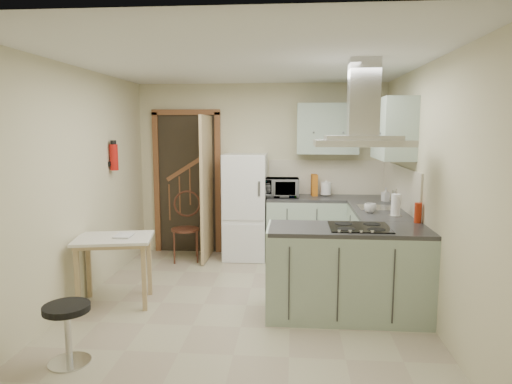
# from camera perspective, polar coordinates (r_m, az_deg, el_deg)

# --- Properties ---
(floor) EXTENTS (4.20, 4.20, 0.00)m
(floor) POSITION_cam_1_polar(r_m,az_deg,el_deg) (4.97, -1.19, -13.98)
(floor) COLOR tan
(floor) RESTS_ON ground
(ceiling) EXTENTS (4.20, 4.20, 0.00)m
(ceiling) POSITION_cam_1_polar(r_m,az_deg,el_deg) (4.65, -1.29, 15.91)
(ceiling) COLOR silver
(ceiling) RESTS_ON back_wall
(back_wall) EXTENTS (3.60, 0.00, 3.60)m
(back_wall) POSITION_cam_1_polar(r_m,az_deg,el_deg) (6.73, 0.61, 2.79)
(back_wall) COLOR beige
(back_wall) RESTS_ON floor
(left_wall) EXTENTS (0.00, 4.20, 4.20)m
(left_wall) POSITION_cam_1_polar(r_m,az_deg,el_deg) (5.15, -21.57, 0.64)
(left_wall) COLOR beige
(left_wall) RESTS_ON floor
(right_wall) EXTENTS (0.00, 4.20, 4.20)m
(right_wall) POSITION_cam_1_polar(r_m,az_deg,el_deg) (4.81, 20.61, 0.20)
(right_wall) COLOR beige
(right_wall) RESTS_ON floor
(doorway) EXTENTS (1.10, 0.12, 2.10)m
(doorway) POSITION_cam_1_polar(r_m,az_deg,el_deg) (6.89, -8.58, 1.15)
(doorway) COLOR brown
(doorway) RESTS_ON floor
(fridge) EXTENTS (0.60, 0.60, 1.50)m
(fridge) POSITION_cam_1_polar(r_m,az_deg,el_deg) (6.52, -1.34, -1.81)
(fridge) COLOR white
(fridge) RESTS_ON floor
(counter_back) EXTENTS (1.08, 0.60, 0.90)m
(counter_back) POSITION_cam_1_polar(r_m,az_deg,el_deg) (6.54, 6.20, -4.50)
(counter_back) COLOR #9EB2A0
(counter_back) RESTS_ON floor
(counter_right) EXTENTS (0.60, 1.95, 0.90)m
(counter_right) POSITION_cam_1_polar(r_m,az_deg,el_deg) (5.97, 14.50, -5.92)
(counter_right) COLOR #9EB2A0
(counter_right) RESTS_ON floor
(splashback) EXTENTS (1.68, 0.02, 0.50)m
(splashback) POSITION_cam_1_polar(r_m,az_deg,el_deg) (6.73, 8.79, 1.84)
(splashback) COLOR beige
(splashback) RESTS_ON counter_back
(wall_cabinet_back) EXTENTS (0.85, 0.35, 0.70)m
(wall_cabinet_back) POSITION_cam_1_polar(r_m,az_deg,el_deg) (6.53, 8.93, 7.81)
(wall_cabinet_back) COLOR #9EB2A0
(wall_cabinet_back) RESTS_ON back_wall
(wall_cabinet_right) EXTENTS (0.35, 0.90, 0.70)m
(wall_cabinet_right) POSITION_cam_1_polar(r_m,az_deg,el_deg) (5.55, 16.77, 7.56)
(wall_cabinet_right) COLOR #9EB2A0
(wall_cabinet_right) RESTS_ON right_wall
(peninsula) EXTENTS (1.55, 0.65, 0.90)m
(peninsula) POSITION_cam_1_polar(r_m,az_deg,el_deg) (4.66, 11.39, -9.78)
(peninsula) COLOR #9EB2A0
(peninsula) RESTS_ON floor
(hob) EXTENTS (0.58, 0.50, 0.01)m
(hob) POSITION_cam_1_polar(r_m,az_deg,el_deg) (4.55, 12.80, -4.29)
(hob) COLOR black
(hob) RESTS_ON peninsula
(extractor_hood) EXTENTS (0.90, 0.55, 0.10)m
(extractor_hood) POSITION_cam_1_polar(r_m,az_deg,el_deg) (4.45, 13.13, 6.00)
(extractor_hood) COLOR silver
(extractor_hood) RESTS_ON ceiling
(sink) EXTENTS (0.45, 0.40, 0.01)m
(sink) POSITION_cam_1_polar(r_m,az_deg,el_deg) (5.71, 14.95, -1.90)
(sink) COLOR silver
(sink) RESTS_ON counter_right
(fire_extinguisher) EXTENTS (0.10, 0.10, 0.32)m
(fire_extinguisher) POSITION_cam_1_polar(r_m,az_deg,el_deg) (5.93, -17.34, 4.15)
(fire_extinguisher) COLOR #B2140F
(fire_extinguisher) RESTS_ON left_wall
(drop_leaf_table) EXTENTS (0.87, 0.72, 0.73)m
(drop_leaf_table) POSITION_cam_1_polar(r_m,az_deg,el_deg) (5.12, -17.18, -9.36)
(drop_leaf_table) COLOR #DCB587
(drop_leaf_table) RESTS_ON floor
(bentwood_chair) EXTENTS (0.48, 0.48, 0.89)m
(bentwood_chair) POSITION_cam_1_polar(r_m,az_deg,el_deg) (6.51, -8.83, -4.66)
(bentwood_chair) COLOR #481E18
(bentwood_chair) RESTS_ON floor
(stool) EXTENTS (0.48, 0.48, 0.49)m
(stool) POSITION_cam_1_polar(r_m,az_deg,el_deg) (4.06, -22.45, -16.06)
(stool) COLOR black
(stool) RESTS_ON floor
(microwave) EXTENTS (0.49, 0.34, 0.27)m
(microwave) POSITION_cam_1_polar(r_m,az_deg,el_deg) (6.40, 3.20, 0.56)
(microwave) COLOR black
(microwave) RESTS_ON counter_back
(kettle) EXTENTS (0.19, 0.19, 0.22)m
(kettle) POSITION_cam_1_polar(r_m,az_deg,el_deg) (6.57, 8.72, 0.46)
(kettle) COLOR white
(kettle) RESTS_ON counter_back
(cereal_box) EXTENTS (0.09, 0.21, 0.30)m
(cereal_box) POSITION_cam_1_polar(r_m,az_deg,el_deg) (6.59, 7.30, 0.88)
(cereal_box) COLOR #C16416
(cereal_box) RESTS_ON counter_back
(soap_bottle) EXTENTS (0.11, 0.11, 0.18)m
(soap_bottle) POSITION_cam_1_polar(r_m,az_deg,el_deg) (6.24, 15.89, -0.32)
(soap_bottle) COLOR silver
(soap_bottle) RESTS_ON counter_right
(paper_towel) EXTENTS (0.11, 0.11, 0.25)m
(paper_towel) POSITION_cam_1_polar(r_m,az_deg,el_deg) (5.23, 17.06, -1.52)
(paper_towel) COLOR white
(paper_towel) RESTS_ON counter_right
(cup) EXTENTS (0.18, 0.18, 0.11)m
(cup) POSITION_cam_1_polar(r_m,az_deg,el_deg) (5.36, 14.09, -1.99)
(cup) COLOR silver
(cup) RESTS_ON counter_right
(red_bottle) EXTENTS (0.08, 0.08, 0.21)m
(red_bottle) POSITION_cam_1_polar(r_m,az_deg,el_deg) (4.93, 19.59, -2.47)
(red_bottle) COLOR #B1290F
(red_bottle) RESTS_ON peninsula
(book) EXTENTS (0.18, 0.24, 0.11)m
(book) POSITION_cam_1_polar(r_m,az_deg,el_deg) (5.04, -17.13, -4.74)
(book) COLOR brown
(book) RESTS_ON drop_leaf_table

